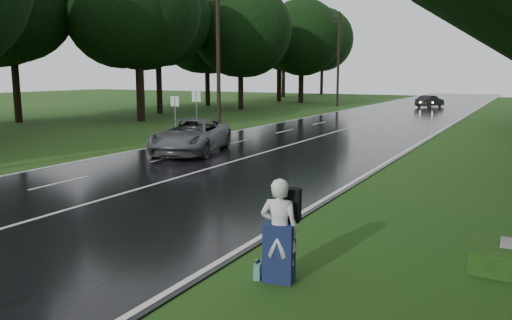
{
  "coord_description": "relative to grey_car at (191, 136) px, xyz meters",
  "views": [
    {
      "loc": [
        11.07,
        -9.83,
        3.75
      ],
      "look_at": [
        3.65,
        3.83,
        1.1
      ],
      "focal_mm": 35.89,
      "sensor_mm": 36.0,
      "label": 1
    }
  ],
  "objects": [
    {
      "name": "road_sign_b",
      "position": [
        -4.18,
        6.44,
        -0.83
      ],
      "size": [
        0.63,
        0.1,
        2.65
      ],
      "primitive_type": null,
      "color": "white",
      "rests_on": "ground"
    },
    {
      "name": "far_car",
      "position": [
        3.92,
        39.36,
        -0.15
      ],
      "size": [
        2.61,
        4.13,
        1.28
      ],
      "primitive_type": "imported",
      "rotation": [
        0.0,
        0.0,
        2.79
      ],
      "color": "black",
      "rests_on": "road"
    },
    {
      "name": "ground",
      "position": [
        3.02,
        -9.68,
        -0.83
      ],
      "size": [
        160.0,
        160.0,
        0.0
      ],
      "primitive_type": "plane",
      "color": "#214514",
      "rests_on": "ground"
    },
    {
      "name": "tree_left_f",
      "position": [
        -12.16,
        40.77,
        -0.83
      ],
      "size": [
        8.76,
        8.76,
        13.68
      ],
      "primitive_type": null,
      "color": "black",
      "rests_on": "ground"
    },
    {
      "name": "tree_left_d",
      "position": [
        -13.25,
        11.73,
        -0.83
      ],
      "size": [
        9.8,
        9.8,
        15.31
      ],
      "primitive_type": null,
      "color": "black",
      "rests_on": "ground"
    },
    {
      "name": "road",
      "position": [
        3.02,
        10.32,
        -0.81
      ],
      "size": [
        12.0,
        140.0,
        0.04
      ],
      "primitive_type": "cube",
      "color": "black",
      "rests_on": "ground"
    },
    {
      "name": "road_sign_a",
      "position": [
        -4.18,
        4.3,
        -0.83
      ],
      "size": [
        0.58,
        0.1,
        2.44
      ],
      "primitive_type": null,
      "color": "white",
      "rests_on": "ground"
    },
    {
      "name": "grey_car",
      "position": [
        0.0,
        0.0,
        0.0
      ],
      "size": [
        4.16,
        6.23,
        1.59
      ],
      "primitive_type": "imported",
      "rotation": [
        0.0,
        0.0,
        0.29
      ],
      "color": "#54565A",
      "rests_on": "road"
    },
    {
      "name": "hitchhiker",
      "position": [
        10.25,
        -11.53,
        0.06
      ],
      "size": [
        0.77,
        0.72,
        1.92
      ],
      "color": "silver",
      "rests_on": "ground"
    },
    {
      "name": "lane_center",
      "position": [
        3.02,
        10.32,
        -0.79
      ],
      "size": [
        0.12,
        140.0,
        0.01
      ],
      "primitive_type": "cube",
      "color": "silver",
      "rests_on": "road"
    },
    {
      "name": "suitcase",
      "position": [
        9.82,
        -11.58,
        -0.69
      ],
      "size": [
        0.25,
        0.41,
        0.28
      ],
      "primitive_type": "cube",
      "rotation": [
        0.0,
        0.0,
        0.38
      ],
      "color": "teal",
      "rests_on": "ground"
    },
    {
      "name": "tree_left_e",
      "position": [
        -12.84,
        26.72,
        -0.83
      ],
      "size": [
        8.56,
        8.56,
        13.38
      ],
      "primitive_type": null,
      "color": "black",
      "rests_on": "ground"
    },
    {
      "name": "utility_pole_mid",
      "position": [
        -5.48,
        11.02,
        -0.83
      ],
      "size": [
        1.8,
        0.28,
        9.66
      ],
      "primitive_type": null,
      "color": "black",
      "rests_on": "ground"
    },
    {
      "name": "utility_pole_far",
      "position": [
        -5.48,
        35.67,
        -0.83
      ],
      "size": [
        1.8,
        0.28,
        10.41
      ],
      "primitive_type": null,
      "color": "black",
      "rests_on": "ground"
    }
  ]
}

